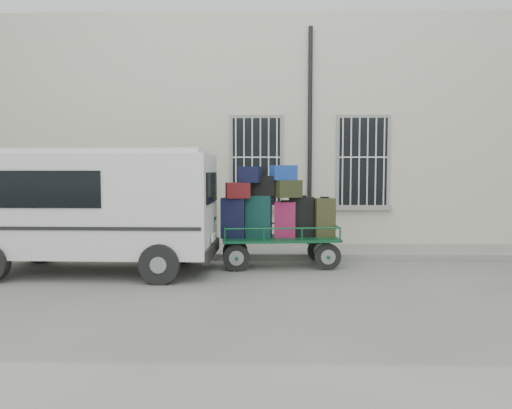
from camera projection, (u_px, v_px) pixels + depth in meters
The scene contains 5 objects.
ground at pixel (273, 273), 9.85m from camera, with size 80.00×80.00×0.00m, color #61615C.
building at pixel (272, 138), 15.12m from camera, with size 24.00×5.15×6.00m.
sidewalk at pixel (272, 251), 12.04m from camera, with size 24.00×1.70×0.15m, color gray.
luggage_cart at pixel (275, 216), 10.44m from camera, with size 2.89×1.32×2.14m.
van at pixel (92, 202), 9.87m from camera, with size 4.88×2.25×2.44m.
Camera 1 is at (-0.09, -9.74, 2.05)m, focal length 35.00 mm.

